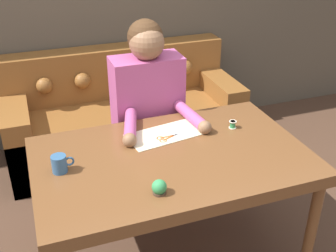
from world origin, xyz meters
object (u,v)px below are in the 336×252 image
object	(u,v)px
person	(148,117)
couch	(124,117)
dining_table	(172,166)
mug	(60,164)
thread_spool	(233,125)
scissors	(170,137)
pin_cushion	(159,188)

from	to	relation	value
person	couch	bearing A→B (deg)	88.96
dining_table	mug	distance (m)	0.59
dining_table	thread_spool	size ratio (longest dim) A/B	32.24
couch	scissors	size ratio (longest dim) A/B	7.81
pin_cushion	couch	bearing A→B (deg)	81.88
person	scissors	world-z (taller)	person
couch	mug	size ratio (longest dim) A/B	16.88
scissors	pin_cushion	xyz separation A→B (m)	(-0.22, -0.47, 0.03)
couch	pin_cushion	bearing A→B (deg)	-98.12
mug	couch	bearing A→B (deg)	64.25
person	mug	world-z (taller)	person
mug	pin_cushion	bearing A→B (deg)	-39.58
mug	dining_table	bearing A→B (deg)	-4.19
pin_cushion	thread_spool	bearing A→B (deg)	36.46
dining_table	scissors	xyz separation A→B (m)	(0.05, 0.18, 0.07)
person	pin_cushion	xyz separation A→B (m)	(-0.22, -0.89, 0.10)
dining_table	person	world-z (taller)	person
dining_table	person	size ratio (longest dim) A/B	1.09
mug	scissors	bearing A→B (deg)	12.34
couch	pin_cushion	size ratio (longest dim) A/B	26.68
mug	pin_cushion	world-z (taller)	mug
scissors	pin_cushion	size ratio (longest dim) A/B	3.42
dining_table	pin_cushion	world-z (taller)	pin_cushion
thread_spool	pin_cushion	world-z (taller)	pin_cushion
person	pin_cushion	distance (m)	0.92
couch	thread_spool	world-z (taller)	couch
couch	person	xyz separation A→B (m)	(-0.01, -0.78, 0.38)
dining_table	mug	bearing A→B (deg)	175.81
person	thread_spool	world-z (taller)	person
couch	pin_cushion	world-z (taller)	couch
person	dining_table	bearing A→B (deg)	-95.13
person	scissors	bearing A→B (deg)	-89.84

